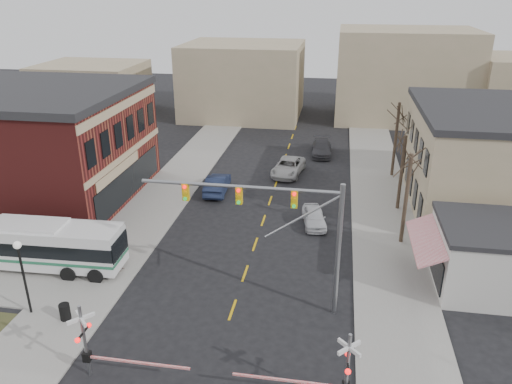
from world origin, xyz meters
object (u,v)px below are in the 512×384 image
car_b (217,184)px  car_c (288,167)px  rr_crossing_east (337,371)px  transit_bus (31,244)px  car_d (322,148)px  pedestrian_near (120,258)px  pedestrian_far (86,242)px  rr_crossing_west (93,343)px  car_a (314,217)px  street_lamp (21,263)px  traffic_signal_mast (285,218)px  trash_bin (65,312)px

car_b → car_c: size_ratio=0.90×
rr_crossing_east → transit_bus: bearing=156.5°
car_d → pedestrian_near: 29.20m
car_d → pedestrian_far: size_ratio=3.50×
rr_crossing_west → car_a: size_ratio=1.37×
street_lamp → car_b: 20.54m
car_a → car_d: size_ratio=0.79×
pedestrian_far → car_a: bearing=-10.5°
rr_crossing_west → pedestrian_near: (-2.74, 9.14, -0.96)m
car_c → car_a: bearing=-65.8°
transit_bus → rr_crossing_east: rr_crossing_east is taller
car_d → rr_crossing_west: bearing=-106.8°
traffic_signal_mast → street_lamp: 14.72m
car_a → car_d: car_d is taller
traffic_signal_mast → car_b: bearing=115.6°
traffic_signal_mast → rr_crossing_west: 11.42m
car_a → car_b: 10.42m
car_a → pedestrian_near: 15.10m
trash_bin → car_b: (4.06, 19.62, 0.22)m
pedestrian_far → trash_bin: bearing=-106.6°
rr_crossing_west → car_d: 36.97m
street_lamp → trash_bin: (2.31, -0.26, -2.78)m
transit_bus → car_a: 20.38m
rr_crossing_west → rr_crossing_east: (11.37, 0.01, 0.00)m
street_lamp → car_c: (12.23, 25.05, -2.61)m
rr_crossing_west → rr_crossing_east: bearing=0.0°
traffic_signal_mast → car_d: bearing=88.0°
street_lamp → car_b: street_lamp is taller
traffic_signal_mast → trash_bin: 13.39m
street_lamp → pedestrian_far: 7.54m
trash_bin → car_c: 27.19m
street_lamp → traffic_signal_mast: bearing=11.9°
car_c → rr_crossing_west: bearing=-94.1°
transit_bus → traffic_signal_mast: bearing=-5.9°
pedestrian_near → pedestrian_far: size_ratio=1.20×
car_b → car_a: bearing=147.1°
car_c → pedestrian_near: size_ratio=3.10×
trash_bin → car_b: car_b is taller
car_d → pedestrian_near: (-11.95, -26.64, 0.26)m
traffic_signal_mast → rr_crossing_east: traffic_signal_mast is taller
car_c → traffic_signal_mast: bearing=-76.9°
transit_bus → rr_crossing_west: bearing=-45.2°
transit_bus → trash_bin: bearing=-45.2°
traffic_signal_mast → car_a: bearing=84.0°
traffic_signal_mast → car_d: size_ratio=2.13×
rr_crossing_east → car_d: bearing=93.5°
traffic_signal_mast → trash_bin: (-11.91, -3.25, -5.19)m
car_a → car_d: 17.66m
car_d → street_lamp: bearing=-117.9°
car_a → car_c: car_c is taller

